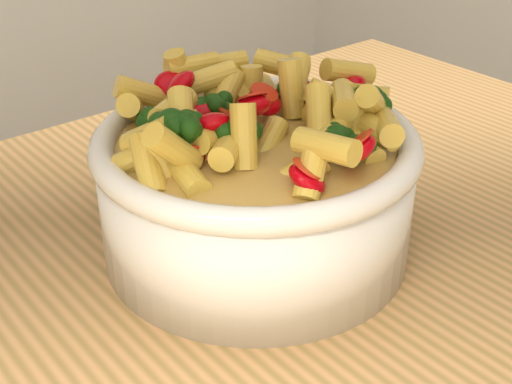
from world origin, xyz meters
TOP-DOWN VIEW (x-y plane):
  - serving_bowl at (0.10, 0.06)m, footprint 0.26×0.26m
  - pasta_salad at (0.10, 0.06)m, footprint 0.20×0.20m

SIDE VIEW (x-z plane):
  - serving_bowl at x=0.10m, z-range 0.90..1.01m
  - pasta_salad at x=0.10m, z-range 1.00..1.05m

